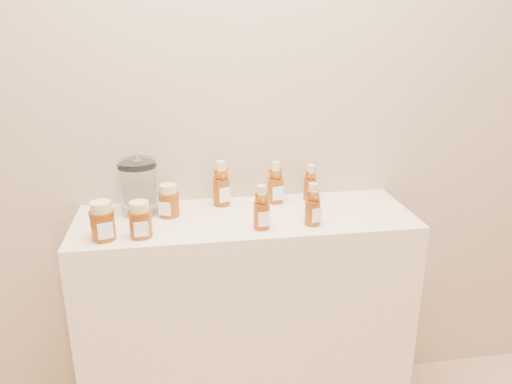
{
  "coord_description": "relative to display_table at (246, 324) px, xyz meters",
  "views": [
    {
      "loc": [
        -0.22,
        -0.08,
        1.57
      ],
      "look_at": [
        0.03,
        1.52,
        1.0
      ],
      "focal_mm": 35.0,
      "sensor_mm": 36.0,
      "label": 1
    }
  ],
  "objects": [
    {
      "name": "bear_bottle_front_right",
      "position": [
        0.21,
        -0.11,
        0.53
      ],
      "size": [
        0.07,
        0.07,
        0.17
      ],
      "primitive_type": null,
      "rotation": [
        0.0,
        0.0,
        0.33
      ],
      "color": "#6B2C08",
      "rests_on": "display_table"
    },
    {
      "name": "bear_bottle_back_right",
      "position": [
        0.27,
        0.13,
        0.53
      ],
      "size": [
        0.07,
        0.07,
        0.16
      ],
      "primitive_type": null,
      "rotation": [
        0.0,
        0.0,
        0.42
      ],
      "color": "#6B2C08",
      "rests_on": "display_table"
    },
    {
      "name": "wall_back",
      "position": [
        0.0,
        0.2,
        0.9
      ],
      "size": [
        3.5,
        0.02,
        2.7
      ],
      "primitive_type": "cube",
      "color": "tan",
      "rests_on": "ground"
    },
    {
      "name": "honey_jar_front",
      "position": [
        -0.36,
        -0.12,
        0.51
      ],
      "size": [
        0.08,
        0.08,
        0.12
      ],
      "primitive_type": null,
      "rotation": [
        0.0,
        0.0,
        0.1
      ],
      "color": "#6B2C08",
      "rests_on": "display_table"
    },
    {
      "name": "bear_bottle_back_mid",
      "position": [
        0.13,
        0.12,
        0.54
      ],
      "size": [
        0.07,
        0.07,
        0.18
      ],
      "primitive_type": null,
      "rotation": [
        0.0,
        0.0,
        0.13
      ],
      "color": "#6B2C08",
      "rests_on": "display_table"
    },
    {
      "name": "bear_bottle_back_left",
      "position": [
        -0.07,
        0.13,
        0.55
      ],
      "size": [
        0.08,
        0.08,
        0.19
      ],
      "primitive_type": null,
      "rotation": [
        0.0,
        0.0,
        0.35
      ],
      "color": "#6B2C08",
      "rests_on": "display_table"
    },
    {
      "name": "display_table",
      "position": [
        0.0,
        0.0,
        0.0
      ],
      "size": [
        1.2,
        0.4,
        0.9
      ],
      "primitive_type": "cube",
      "color": "beige",
      "rests_on": "ground"
    },
    {
      "name": "honey_jar_left",
      "position": [
        -0.47,
        -0.12,
        0.51
      ],
      "size": [
        0.1,
        0.1,
        0.13
      ],
      "primitive_type": null,
      "rotation": [
        0.0,
        0.0,
        0.32
      ],
      "color": "#6B2C08",
      "rests_on": "display_table"
    },
    {
      "name": "honey_jar_back",
      "position": [
        -0.27,
        0.05,
        0.51
      ],
      "size": [
        0.1,
        0.1,
        0.12
      ],
      "primitive_type": null,
      "rotation": [
        0.0,
        0.0,
        -0.43
      ],
      "color": "#6B2C08",
      "rests_on": "display_table"
    },
    {
      "name": "glass_canister",
      "position": [
        -0.37,
        0.09,
        0.56
      ],
      "size": [
        0.18,
        0.18,
        0.21
      ],
      "primitive_type": null,
      "rotation": [
        0.0,
        0.0,
        0.38
      ],
      "color": "white",
      "rests_on": "display_table"
    },
    {
      "name": "bear_bottle_front_left",
      "position": [
        0.04,
        -0.11,
        0.54
      ],
      "size": [
        0.07,
        0.07,
        0.17
      ],
      "primitive_type": null,
      "rotation": [
        0.0,
        0.0,
        0.14
      ],
      "color": "#6B2C08",
      "rests_on": "display_table"
    }
  ]
}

